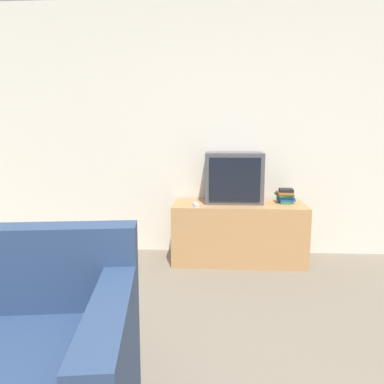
# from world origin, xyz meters

# --- Properties ---
(wall_back) EXTENTS (9.00, 0.06, 2.60)m
(wall_back) POSITION_xyz_m (0.00, 3.03, 1.30)
(wall_back) COLOR silver
(wall_back) RESTS_ON ground_plane
(tv_stand) EXTENTS (1.29, 0.54, 0.58)m
(tv_stand) POSITION_xyz_m (0.25, 2.71, 0.29)
(tv_stand) COLOR tan
(tv_stand) RESTS_ON ground_plane
(television) EXTENTS (0.56, 0.38, 0.50)m
(television) POSITION_xyz_m (0.20, 2.79, 0.83)
(television) COLOR #4C4C51
(television) RESTS_ON tv_stand
(book_stack) EXTENTS (0.18, 0.22, 0.14)m
(book_stack) POSITION_xyz_m (0.72, 2.78, 0.65)
(book_stack) COLOR #2D753D
(book_stack) RESTS_ON tv_stand
(remote_on_stand) EXTENTS (0.08, 0.18, 0.02)m
(remote_on_stand) POSITION_xyz_m (-0.16, 2.56, 0.60)
(remote_on_stand) COLOR #B7B7B7
(remote_on_stand) RESTS_ON tv_stand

